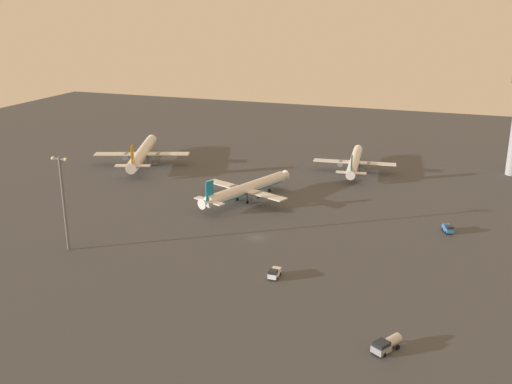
% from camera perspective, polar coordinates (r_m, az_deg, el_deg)
% --- Properties ---
extents(ground_plane, '(416.00, 416.00, 0.00)m').
position_cam_1_polar(ground_plane, '(155.91, 0.14, -4.44)').
color(ground_plane, '#424449').
extents(airplane_taxiway_distant, '(29.79, 37.79, 10.09)m').
position_cam_1_polar(airplane_taxiway_distant, '(183.16, -0.97, 0.29)').
color(airplane_taxiway_distant, white).
rests_on(airplane_taxiway_distant, ground).
extents(airplane_mid_apron, '(34.99, 44.42, 11.80)m').
position_cam_1_polar(airplane_mid_apron, '(228.42, -10.95, 3.71)').
color(airplane_mid_apron, silver).
rests_on(airplane_mid_apron, ground).
extents(airplane_terminal_side, '(29.96, 38.41, 9.85)m').
position_cam_1_polar(airplane_terminal_side, '(218.03, 9.51, 2.91)').
color(airplane_terminal_side, white).
rests_on(airplane_terminal_side, ground).
extents(fuel_truck, '(5.03, 6.49, 2.35)m').
position_cam_1_polar(fuel_truck, '(110.55, 12.49, -14.17)').
color(fuel_truck, gray).
rests_on(fuel_truck, ground).
extents(cargo_loader, '(3.41, 4.58, 2.25)m').
position_cam_1_polar(cargo_loader, '(167.11, 18.08, -3.36)').
color(cargo_loader, '#3372BF').
rests_on(cargo_loader, ground).
extents(baggage_tractor, '(2.01, 4.14, 2.25)m').
position_cam_1_polar(baggage_tractor, '(133.82, 1.80, -7.84)').
color(baggage_tractor, white).
rests_on(baggage_tractor, ground).
extents(apron_light_central, '(4.80, 0.90, 24.15)m').
position_cam_1_polar(apron_light_central, '(151.23, -18.14, -0.48)').
color(apron_light_central, slate).
rests_on(apron_light_central, ground).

